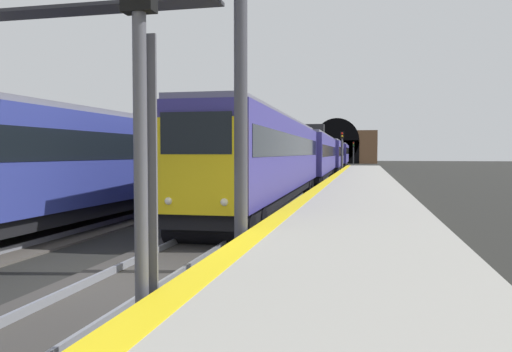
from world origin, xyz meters
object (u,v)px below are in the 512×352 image
Objects in this scene: train_main_approaching at (325,155)px; railway_signal_near at (141,125)px; overhead_signal_gantry at (50,44)px; railway_signal_mid at (342,150)px; railway_signal_far at (354,151)px; train_adjacent_platform at (237,157)px.

train_main_approaching reaches higher than railway_signal_near.
railway_signal_mid is at bearing -5.60° from overhead_signal_gantry.
train_main_approaching is 1.98m from railway_signal_mid.
railway_signal_far reaches higher than railway_signal_mid.
overhead_signal_gantry reaches higher than train_adjacent_platform.
train_main_approaching is at bearing -2.01° from railway_signal_far.
train_adjacent_platform is 26.65m from overhead_signal_gantry.
overhead_signal_gantry is (-97.24, 4.43, 2.00)m from railway_signal_far.
train_adjacent_platform is 13.06× the size of railway_signal_mid.
train_main_approaching is at bearing -74.94° from railway_signal_mid.
railway_signal_mid is at bearing -180.00° from railway_signal_near.
railway_signal_far is at bearing -180.00° from railway_signal_near.
railway_signal_near reaches higher than railway_signal_mid.
railway_signal_mid is 45.42m from overhead_signal_gantry.
train_main_approaching is 44.81m from overhead_signal_gantry.
railway_signal_near is at bearing 0.00° from railway_signal_far.
railway_signal_mid is (0.50, -1.84, 0.51)m from train_main_approaching.
railway_signal_far is 0.54× the size of overhead_signal_gantry.
railway_signal_near reaches higher than train_adjacent_platform.
railway_signal_mid is at bearing 160.85° from train_adjacent_platform.
overhead_signal_gantry is (4.72, 4.43, 2.13)m from railway_signal_near.
overhead_signal_gantry reaches higher than railway_signal_mid.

